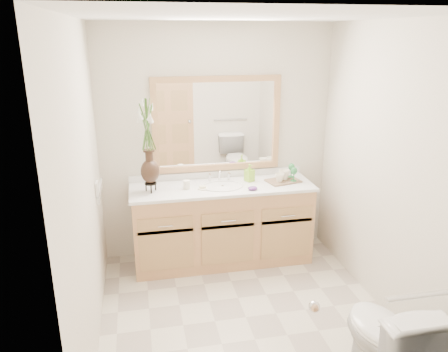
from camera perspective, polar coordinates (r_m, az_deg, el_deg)
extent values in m
plane|color=beige|center=(3.89, 2.88, -17.94)|extent=(2.60, 2.60, 0.00)
cube|color=white|center=(3.14, 3.61, 20.13)|extent=(2.40, 2.60, 0.02)
cube|color=silver|center=(4.54, -0.95, 4.29)|extent=(2.40, 0.02, 2.40)
cube|color=silver|center=(2.21, 11.97, -11.92)|extent=(2.40, 0.02, 2.40)
cube|color=silver|center=(3.25, -17.75, -2.35)|extent=(0.02, 2.60, 2.40)
cube|color=silver|center=(3.80, 20.98, 0.26)|extent=(0.02, 2.60, 2.40)
cube|color=tan|center=(4.54, -0.23, -6.41)|extent=(1.80, 0.55, 0.80)
cube|color=white|center=(4.39, -0.24, -1.48)|extent=(1.84, 0.57, 0.03)
ellipsoid|color=white|center=(4.38, -0.19, -2.06)|extent=(0.38, 0.30, 0.12)
cylinder|color=silver|center=(4.51, -0.64, 0.03)|extent=(0.02, 0.02, 0.11)
cylinder|color=silver|center=(4.50, -1.89, -0.23)|extent=(0.02, 0.02, 0.08)
cylinder|color=silver|center=(4.54, 0.60, -0.07)|extent=(0.02, 0.02, 0.08)
cube|color=white|center=(4.48, -0.93, 6.78)|extent=(1.20, 0.01, 0.85)
cube|color=tan|center=(4.41, -0.94, 12.57)|extent=(1.32, 0.04, 0.06)
cube|color=tan|center=(4.59, -0.88, 1.18)|extent=(1.32, 0.04, 0.06)
cube|color=tan|center=(4.40, -9.04, 6.35)|extent=(0.06, 0.04, 0.85)
cube|color=tan|center=(4.63, 6.83, 7.03)|extent=(0.06, 0.04, 0.85)
cube|color=white|center=(4.04, -16.25, -1.52)|extent=(0.02, 0.12, 0.12)
cube|color=tan|center=(2.24, 4.04, -17.17)|extent=(0.80, 0.03, 2.00)
cylinder|color=silver|center=(2.69, 25.55, -13.74)|extent=(0.55, 0.03, 0.03)
imported|color=white|center=(3.24, 20.29, -19.61)|extent=(0.42, 0.75, 0.74)
cylinder|color=black|center=(4.26, -9.56, -0.96)|extent=(0.12, 0.12, 0.01)
ellipsoid|color=black|center=(4.22, -9.64, 0.60)|extent=(0.18, 0.18, 0.23)
cylinder|color=black|center=(4.18, -9.75, 2.51)|extent=(0.07, 0.07, 0.10)
cylinder|color=#4C7A33|center=(4.11, -9.95, 6.16)|extent=(0.06, 0.06, 0.42)
cylinder|color=white|center=(4.30, -4.91, -1.13)|extent=(0.07, 0.07, 0.09)
cylinder|color=white|center=(4.29, -2.81, -1.65)|extent=(0.10, 0.10, 0.01)
cube|color=beige|center=(4.29, -2.81, -1.44)|extent=(0.06, 0.04, 0.02)
imported|color=#8ACA2F|center=(4.51, 3.35, 0.33)|extent=(0.10, 0.10, 0.16)
ellipsoid|color=#582878|center=(4.27, 3.76, -1.60)|extent=(0.10, 0.08, 0.03)
cube|color=brown|center=(4.54, 7.72, -0.63)|extent=(0.37, 0.29, 0.02)
imported|color=white|center=(4.48, 7.26, -0.17)|extent=(0.11, 0.11, 0.09)
imported|color=white|center=(4.55, 7.85, 0.23)|extent=(0.14, 0.14, 0.11)
cylinder|color=#297C3D|center=(4.53, 9.07, -0.60)|extent=(0.06, 0.06, 0.01)
cylinder|color=#297C3D|center=(4.52, 9.10, -0.04)|extent=(0.01, 0.01, 0.09)
ellipsoid|color=#297C3D|center=(4.50, 9.14, 0.67)|extent=(0.07, 0.07, 0.08)
cylinder|color=#297C3D|center=(4.65, 8.75, -0.09)|extent=(0.06, 0.06, 0.01)
cylinder|color=#297C3D|center=(4.64, 8.78, 0.46)|extent=(0.01, 0.01, 0.09)
ellipsoid|color=#297C3D|center=(4.62, 8.81, 1.17)|extent=(0.07, 0.07, 0.08)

